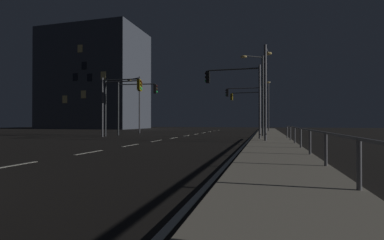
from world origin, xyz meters
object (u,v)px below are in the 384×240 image
Objects in this scene: street_lamp_median at (137,99)px; building_distant at (95,80)px; street_lamp_mid_block at (259,87)px; traffic_light_mid_right at (119,95)px; traffic_light_far_left at (121,96)px; traffic_light_mid_left at (247,103)px; traffic_light_far_right at (236,87)px; street_lamp_across_street at (266,83)px; traffic_light_overhead_east at (245,100)px; street_lamp_far_end at (268,101)px; traffic_light_near_right at (135,98)px.

building_distant is at bearing 135.02° from street_lamp_median.
street_lamp_mid_block is (15.40, -6.92, 0.13)m from street_lamp_median.
traffic_light_far_left is at bearing 105.57° from traffic_light_mid_right.
traffic_light_mid_left is 19.89m from traffic_light_mid_right.
traffic_light_far_left is at bearing 168.79° from traffic_light_far_right.
traffic_light_far_right is at bearing 140.23° from street_lamp_across_street.
traffic_light_far_right is (0.32, -18.24, -0.05)m from traffic_light_mid_left.
street_lamp_median is (-2.65, 9.21, 0.44)m from traffic_light_mid_right.
traffic_light_mid_left is 1.00× the size of traffic_light_overhead_east.
street_lamp_mid_block is (1.85, -8.94, 0.36)m from traffic_light_overhead_east.
street_lamp_across_street is at bearing -39.77° from traffic_light_far_right.
street_lamp_far_end is (2.80, 5.67, 0.17)m from traffic_light_overhead_east.
traffic_light_mid_right is 21.75m from street_lamp_far_end.
traffic_light_mid_left is 18.24m from traffic_light_far_right.
traffic_light_mid_right is 15.65m from traffic_light_overhead_east.
traffic_light_mid_right is at bearing 165.71° from street_lamp_across_street.
traffic_light_mid_right is at bearing -74.43° from traffic_light_far_left.
street_lamp_median is at bearing 106.09° from traffic_light_far_left.
traffic_light_mid_left is 0.79× the size of street_lamp_median.
traffic_light_near_right is (-10.67, -13.59, -0.20)m from traffic_light_mid_left.
traffic_light_far_right is 11.47m from traffic_light_far_left.
traffic_light_overhead_east is at bearing 45.82° from traffic_light_mid_right.
traffic_light_near_right is at bearing 83.87° from traffic_light_far_left.
traffic_light_far_left is 21.32m from street_lamp_far_end.
traffic_light_mid_left is 1.02× the size of traffic_light_near_right.
building_distant is (-22.97, 26.29, 6.66)m from traffic_light_near_right.
traffic_light_near_right is 6.64m from street_lamp_median.
traffic_light_mid_left is at bearing -20.70° from building_distant.
street_lamp_mid_block is (2.03, -14.46, 0.35)m from traffic_light_mid_left.
traffic_light_near_right is at bearing 153.72° from street_lamp_across_street.
traffic_light_mid_left reaches higher than traffic_light_mid_right.
street_lamp_mid_block is (12.75, 2.28, 0.57)m from traffic_light_mid_right.
street_lamp_far_end is (13.65, 13.73, 0.35)m from traffic_light_near_right.
traffic_light_overhead_east reaches higher than traffic_light_near_right.
street_lamp_median is at bearing -150.58° from traffic_light_mid_left.
traffic_light_near_right is at bearing -128.14° from traffic_light_mid_left.
traffic_light_far_left is 0.85× the size of street_lamp_across_street.
building_distant is (-33.96, 30.95, 6.51)m from traffic_light_far_right.
traffic_light_far_right reaches higher than traffic_light_near_right.
street_lamp_median is (-2.70, 6.04, 0.42)m from traffic_light_near_right.
traffic_light_far_right is 46.41m from building_distant.
traffic_light_far_left is (-10.93, -16.01, -0.25)m from traffic_light_mid_left.
street_lamp_mid_block reaches higher than street_lamp_across_street.
street_lamp_far_end is (2.65, 18.38, 0.20)m from traffic_light_far_right.
street_lamp_across_street is at bearing -16.98° from traffic_light_far_left.
traffic_light_mid_left reaches higher than traffic_light_near_right.
traffic_light_far_right is 4.16m from street_lamp_mid_block.
traffic_light_overhead_east is at bearing -116.26° from street_lamp_far_end.
traffic_light_overhead_east is at bearing -88.13° from traffic_light_mid_left.
traffic_light_far_left is at bearing -73.91° from street_lamp_median.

